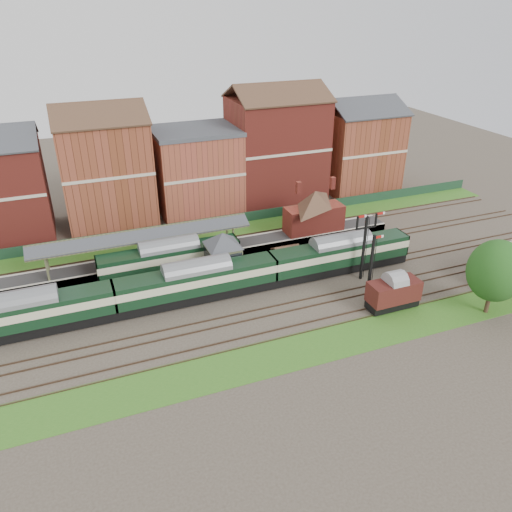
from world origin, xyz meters
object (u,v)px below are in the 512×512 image
object	(u,v)px
dmu_train	(197,281)
platform_railcar	(170,258)
goods_van_a	(393,292)
semaphore_bracket	(365,243)
signal_box	(223,255)

from	to	relation	value
dmu_train	platform_railcar	xyz separation A→B (m)	(-1.56, 6.50, -0.11)
platform_railcar	goods_van_a	bearing A→B (deg)	-37.30
semaphore_bracket	goods_van_a	bearing A→B (deg)	-92.13
platform_railcar	signal_box	bearing A→B (deg)	-30.35
dmu_train	goods_van_a	world-z (taller)	dmu_train
goods_van_a	semaphore_bracket	bearing A→B (deg)	87.87
signal_box	platform_railcar	world-z (taller)	signal_box
signal_box	platform_railcar	xyz separation A→B (m)	(-5.55, 3.25, -0.93)
semaphore_bracket	goods_van_a	world-z (taller)	semaphore_bracket
dmu_train	platform_railcar	size ratio (longest dim) A/B	3.15
signal_box	platform_railcar	size ratio (longest dim) A/B	0.36
semaphore_bracket	goods_van_a	xyz separation A→B (m)	(-0.24, -6.50, -2.72)
signal_box	semaphore_bracket	xyz separation A→B (m)	(15.04, -5.75, 1.44)
semaphore_bracket	platform_railcar	xyz separation A→B (m)	(-20.59, 9.00, -2.38)
semaphore_bracket	dmu_train	bearing A→B (deg)	172.51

